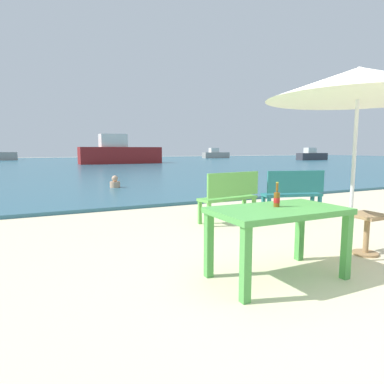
# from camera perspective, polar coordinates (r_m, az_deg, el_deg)

# --- Properties ---
(ground_plane) EXTENTS (120.00, 120.00, 0.00)m
(ground_plane) POSITION_cam_1_polar(r_m,az_deg,el_deg) (4.01, 23.80, -13.32)
(ground_plane) COLOR beige
(sea_water) EXTENTS (120.00, 50.00, 0.08)m
(sea_water) POSITION_cam_1_polar(r_m,az_deg,el_deg) (32.55, -20.70, 4.51)
(sea_water) COLOR #2D6075
(sea_water) RESTS_ON ground_plane
(picnic_table_green) EXTENTS (1.40, 0.80, 0.76)m
(picnic_table_green) POSITION_cam_1_polar(r_m,az_deg,el_deg) (3.62, 14.49, -4.37)
(picnic_table_green) COLOR #4C9E47
(picnic_table_green) RESTS_ON ground_plane
(beer_bottle_amber) EXTENTS (0.07, 0.07, 0.26)m
(beer_bottle_amber) POSITION_cam_1_polar(r_m,az_deg,el_deg) (3.66, 14.30, -1.02)
(beer_bottle_amber) COLOR brown
(beer_bottle_amber) RESTS_ON picnic_table_green
(patio_umbrella) EXTENTS (2.10, 2.10, 2.30)m
(patio_umbrella) POSITION_cam_1_polar(r_m,az_deg,el_deg) (4.45, 26.62, 16.25)
(patio_umbrella) COLOR silver
(patio_umbrella) RESTS_ON ground_plane
(side_table_wood) EXTENTS (0.44, 0.44, 0.54)m
(side_table_wood) POSITION_cam_1_polar(r_m,az_deg,el_deg) (4.91, 27.73, -5.48)
(side_table_wood) COLOR #9E7A51
(side_table_wood) RESTS_ON ground_plane
(bench_teal_center) EXTENTS (1.25, 0.66, 0.95)m
(bench_teal_center) POSITION_cam_1_polar(r_m,az_deg,el_deg) (7.02, 16.96, 0.22)
(bench_teal_center) COLOR #237275
(bench_teal_center) RESTS_ON ground_plane
(bench_green_left) EXTENTS (1.24, 0.53, 0.95)m
(bench_green_left) POSITION_cam_1_polar(r_m,az_deg,el_deg) (6.27, 6.57, -0.32)
(bench_green_left) COLOR #60B24C
(bench_green_left) RESTS_ON ground_plane
(swimmer_person) EXTENTS (0.34, 0.34, 0.41)m
(swimmer_person) POSITION_cam_1_polar(r_m,az_deg,el_deg) (11.61, -13.05, 1.54)
(swimmer_person) COLOR tan
(swimmer_person) RESTS_ON sea_water
(boat_tanker) EXTENTS (4.08, 1.11, 1.48)m
(boat_tanker) POSITION_cam_1_polar(r_m,az_deg,el_deg) (43.33, 19.79, 5.89)
(boat_tanker) COLOR #38383F
(boat_tanker) RESTS_ON sea_water
(boat_fishing_trawler) EXTENTS (4.09, 1.12, 1.49)m
(boat_fishing_trawler) POSITION_cam_1_polar(r_m,az_deg,el_deg) (50.01, 4.06, 6.44)
(boat_fishing_trawler) COLOR gray
(boat_fishing_trawler) RESTS_ON sea_water
(boat_ferry) EXTENTS (7.28, 1.99, 2.65)m
(boat_ferry) POSITION_cam_1_polar(r_m,az_deg,el_deg) (31.22, -12.30, 6.53)
(boat_ferry) COLOR maroon
(boat_ferry) RESTS_ON sea_water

